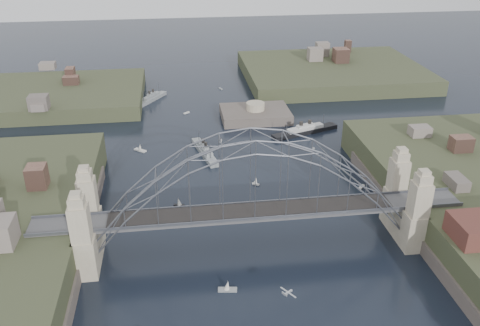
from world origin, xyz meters
name	(u,v)px	position (x,y,z in m)	size (l,w,h in m)	color
ground	(252,246)	(0.00, 0.00, 0.00)	(500.00, 500.00, 0.00)	black
bridge	(253,193)	(0.00, 0.00, 12.32)	(84.00, 13.80, 24.60)	#4D4D50
headland_nw	(58,101)	(-55.00, 95.00, 0.50)	(60.00, 45.00, 9.00)	#373D24
headland_ne	(332,77)	(50.00, 110.00, 0.75)	(70.00, 55.00, 9.50)	#373D24
fort_island	(255,119)	(12.00, 70.00, -0.34)	(22.00, 16.00, 9.40)	#504740
naval_cruiser_near	(205,151)	(-6.30, 44.97, 0.85)	(6.48, 18.40, 5.49)	gray
naval_cruiser_far	(152,98)	(-21.89, 92.15, 0.84)	(10.51, 14.66, 5.40)	gray
ocean_liner	(305,131)	(25.03, 55.70, 0.84)	(21.87, 10.42, 5.44)	black
aeroplane	(287,293)	(2.70, -20.02, 4.76)	(2.17, 3.03, 0.50)	silver
small_boat_a	(179,203)	(-14.16, 17.79, 0.86)	(2.57, 1.38, 2.38)	silver
small_boat_b	(256,181)	(4.92, 25.41, 0.98)	(1.85, 1.52, 2.38)	silver
small_boat_c	(227,287)	(-6.35, -12.56, 0.69)	(3.53, 1.57, 2.38)	silver
small_boat_d	(313,150)	(24.24, 43.56, 0.15)	(1.65, 1.96, 0.45)	silver
small_boat_e	(140,149)	(-24.23, 49.50, 0.64)	(3.68, 3.39, 2.38)	silver
small_boat_f	(221,141)	(-0.99, 52.74, 0.30)	(0.79, 1.58, 1.43)	silver
small_boat_h	(186,113)	(-10.10, 77.67, 0.15)	(2.21, 1.98, 0.45)	silver
small_boat_i	(362,187)	(30.44, 20.61, 0.15)	(2.12, 2.15, 0.45)	silver
small_boat_k	(220,89)	(3.74, 101.93, 0.15)	(1.40, 2.17, 0.45)	silver
small_boat_l	(85,197)	(-36.00, 24.46, 0.15)	(1.19, 2.73, 0.45)	silver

